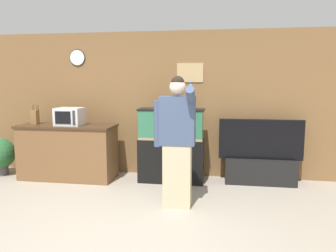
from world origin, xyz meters
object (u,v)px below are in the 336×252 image
at_px(counter_island, 68,152).
at_px(microwave, 70,116).
at_px(knife_block, 35,117).
at_px(person_standing, 177,140).
at_px(aquarium_on_stand, 171,145).
at_px(tv_on_stand, 260,164).

distance_m(counter_island, microwave, 0.63).
relative_size(microwave, knife_block, 1.27).
bearing_deg(person_standing, microwave, 153.03).
distance_m(microwave, knife_block, 0.68).
distance_m(counter_island, aquarium_on_stand, 1.84).
relative_size(counter_island, knife_block, 4.77).
xyz_separation_m(tv_on_stand, person_standing, (-1.26, -1.28, 0.61)).
height_order(microwave, person_standing, person_standing).
bearing_deg(tv_on_stand, microwave, -175.62).
distance_m(knife_block, aquarium_on_stand, 2.50).
bearing_deg(microwave, aquarium_on_stand, 2.99).
distance_m(microwave, tv_on_stand, 3.37).
distance_m(counter_island, tv_on_stand, 3.35).
height_order(counter_island, microwave, microwave).
relative_size(aquarium_on_stand, person_standing, 0.71).
height_order(counter_island, aquarium_on_stand, aquarium_on_stand).
xyz_separation_m(knife_block, tv_on_stand, (3.95, 0.22, -0.76)).
distance_m(knife_block, tv_on_stand, 4.03).
xyz_separation_m(counter_island, person_standing, (2.08, -1.02, 0.45)).
xyz_separation_m(counter_island, microwave, (0.06, 0.00, 0.63)).
relative_size(tv_on_stand, person_standing, 0.78).
relative_size(microwave, tv_on_stand, 0.32).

